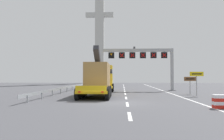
# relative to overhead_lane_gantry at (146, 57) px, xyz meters

# --- Properties ---
(ground) EXTENTS (112.00, 112.00, 0.00)m
(ground) POSITION_rel_overhead_lane_gantry_xyz_m (-3.77, -15.75, -5.15)
(ground) COLOR #4C4C51
(lane_markings) EXTENTS (0.20, 47.03, 0.01)m
(lane_markings) POSITION_rel_overhead_lane_gantry_xyz_m (-3.24, 0.47, -5.15)
(lane_markings) COLOR silver
(lane_markings) RESTS_ON ground
(edge_line_right) EXTENTS (0.20, 63.00, 0.01)m
(edge_line_right) POSITION_rel_overhead_lane_gantry_xyz_m (2.43, -3.75, -5.15)
(edge_line_right) COLOR silver
(edge_line_right) RESTS_ON ground
(overhead_lane_gantry) EXTENTS (11.00, 0.90, 6.67)m
(overhead_lane_gantry) POSITION_rel_overhead_lane_gantry_xyz_m (0.00, 0.00, 0.00)
(overhead_lane_gantry) COLOR #9EA0A5
(overhead_lane_gantry) RESTS_ON ground
(heavy_haul_truck_yellow) EXTENTS (3.02, 14.06, 5.30)m
(heavy_haul_truck_yellow) POSITION_rel_overhead_lane_gantry_xyz_m (-6.28, -6.76, -3.16)
(heavy_haul_truck_yellow) COLOR yellow
(heavy_haul_truck_yellow) RESTS_ON ground
(exit_sign_yellow) EXTENTS (1.48, 0.15, 2.63)m
(exit_sign_yellow) POSITION_rel_overhead_lane_gantry_xyz_m (4.50, -9.17, -3.17)
(exit_sign_yellow) COLOR #9EA0A5
(exit_sign_yellow) RESTS_ON ground
(tourist_info_sign_brown) EXTENTS (1.43, 0.15, 2.06)m
(tourist_info_sign_brown) POSITION_rel_overhead_lane_gantry_xyz_m (4.53, -6.80, -3.59)
(tourist_info_sign_brown) COLOR #9EA0A5
(tourist_info_sign_brown) RESTS_ON ground
(crash_barrier_striped) EXTENTS (1.00, 0.50, 0.90)m
(crash_barrier_striped) POSITION_rel_overhead_lane_gantry_xyz_m (2.88, -18.61, -4.70)
(crash_barrier_striped) COLOR red
(crash_barrier_striped) RESTS_ON ground
(guardrail_left) EXTENTS (0.13, 37.78, 0.76)m
(guardrail_left) POSITION_rel_overhead_lane_gantry_xyz_m (-11.24, 1.14, -4.59)
(guardrail_left) COLOR #999EA3
(guardrail_left) RESTS_ON ground
(bridge_pylon_distant) EXTENTS (9.00, 2.00, 35.75)m
(bridge_pylon_distant) POSITION_rel_overhead_lane_gantry_xyz_m (-10.84, 36.82, 13.11)
(bridge_pylon_distant) COLOR #B7B7B2
(bridge_pylon_distant) RESTS_ON ground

